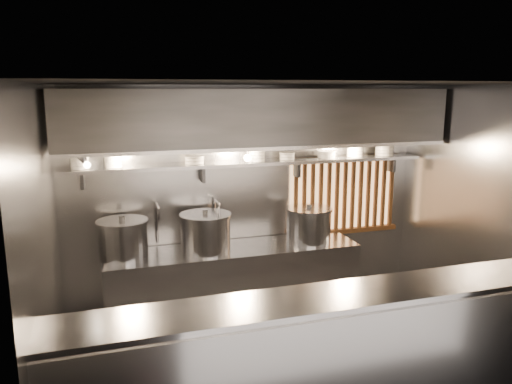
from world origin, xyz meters
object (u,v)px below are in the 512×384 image
stock_pot_mid (206,233)px  stock_pot_right (309,225)px  heat_lamp (84,159)px  pendant_bulb (248,158)px  stock_pot_left (123,239)px

stock_pot_mid → stock_pot_right: bearing=-0.1°
stock_pot_mid → heat_lamp: bearing=-168.3°
pendant_bulb → stock_pot_left: size_ratio=0.25×
heat_lamp → stock_pot_left: (0.34, 0.31, -0.95)m
stock_pot_right → stock_pot_left: bearing=178.6°
pendant_bulb → stock_pot_right: size_ratio=0.26×
pendant_bulb → stock_pot_right: pendant_bulb is taller
stock_pot_right → pendant_bulb: bearing=173.1°
heat_lamp → stock_pot_right: heat_lamp is taller
heat_lamp → stock_pot_mid: bearing=11.7°
heat_lamp → stock_pot_mid: size_ratio=0.47×
heat_lamp → pendant_bulb: (1.80, 0.35, -0.11)m
heat_lamp → stock_pot_mid: 1.60m
heat_lamp → stock_pot_right: bearing=5.8°
stock_pot_left → stock_pot_mid: (0.92, -0.05, 0.01)m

